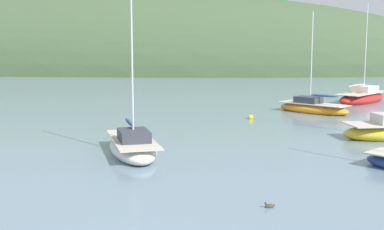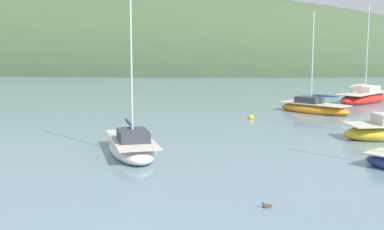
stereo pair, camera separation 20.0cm
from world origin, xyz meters
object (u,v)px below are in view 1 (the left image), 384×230
object	(u,v)px
sailboat_yellow_far	(313,108)
sailboat_blue_center	(362,97)
sailboat_orange_cutter	(133,146)
duck_trailing	(269,206)
mooring_buoy_outer	(251,117)

from	to	relation	value
sailboat_yellow_far	sailboat_blue_center	size ratio (longest dim) A/B	0.86
sailboat_blue_center	sailboat_orange_cutter	size ratio (longest dim) A/B	1.05
sailboat_orange_cutter	duck_trailing	distance (m)	10.43
sailboat_yellow_far	mooring_buoy_outer	xyz separation A→B (m)	(-5.22, -4.09, -0.27)
sailboat_yellow_far	sailboat_blue_center	xyz separation A→B (m)	(5.84, 8.10, 0.07)
sailboat_yellow_far	sailboat_blue_center	world-z (taller)	sailboat_blue_center
sailboat_yellow_far	sailboat_orange_cutter	size ratio (longest dim) A/B	0.91
sailboat_yellow_far	duck_trailing	size ratio (longest dim) A/B	20.14
sailboat_blue_center	sailboat_orange_cutter	world-z (taller)	sailboat_blue_center
sailboat_yellow_far	duck_trailing	distance (m)	25.80
sailboat_yellow_far	mooring_buoy_outer	size ratio (longest dim) A/B	15.64
sailboat_orange_cutter	mooring_buoy_outer	size ratio (longest dim) A/B	17.27
mooring_buoy_outer	duck_trailing	size ratio (longest dim) A/B	1.29
sailboat_blue_center	duck_trailing	xyz separation A→B (m)	(-10.90, -33.39, -0.41)
sailboat_yellow_far	sailboat_orange_cutter	world-z (taller)	sailboat_orange_cutter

